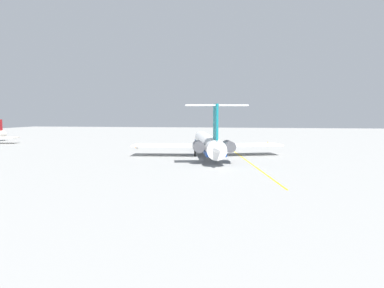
{
  "coord_description": "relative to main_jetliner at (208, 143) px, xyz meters",
  "views": [
    {
      "loc": [
        -88.1,
        -1.51,
        10.51
      ],
      "look_at": [
        -3.82,
        11.59,
        2.97
      ],
      "focal_mm": 31.2,
      "sensor_mm": 36.0,
      "label": 1
    }
  ],
  "objects": [
    {
      "name": "taxiway_centreline",
      "position": [
        1.19,
        -8.25,
        -3.45
      ],
      "size": [
        74.39,
        13.91,
        0.01
      ],
      "primitive_type": "cube",
      "rotation": [
        0.0,
        0.0,
        0.18
      ],
      "color": "gold",
      "rests_on": "ground"
    },
    {
      "name": "ground_crew_near_nose",
      "position": [
        15.01,
        23.51,
        -2.31
      ],
      "size": [
        0.29,
        0.43,
        1.81
      ],
      "rotation": [
        0.0,
        0.0,
        0.41
      ],
      "color": "black",
      "rests_on": "ground"
    },
    {
      "name": "main_jetliner",
      "position": [
        0.0,
        0.0,
        0.0
      ],
      "size": [
        43.17,
        38.47,
        12.66
      ],
      "rotation": [
        0.0,
        0.0,
        0.21
      ],
      "color": "white",
      "rests_on": "ground"
    },
    {
      "name": "ground",
      "position": [
        5.02,
        -7.34,
        -3.45
      ],
      "size": [
        365.17,
        365.17,
        0.0
      ],
      "primitive_type": "plane",
      "color": "gray"
    },
    {
      "name": "ground_crew_near_tail",
      "position": [
        27.54,
        -16.66,
        -2.3
      ],
      "size": [
        0.29,
        0.4,
        1.82
      ],
      "rotation": [
        0.0,
        0.0,
        0.58
      ],
      "color": "black",
      "rests_on": "ground"
    },
    {
      "name": "safety_cone_nose",
      "position": [
        18.3,
        25.09,
        -3.18
      ],
      "size": [
        0.4,
        0.4,
        0.55
      ],
      "primitive_type": "cone",
      "color": "#EA590F",
      "rests_on": "ground"
    }
  ]
}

